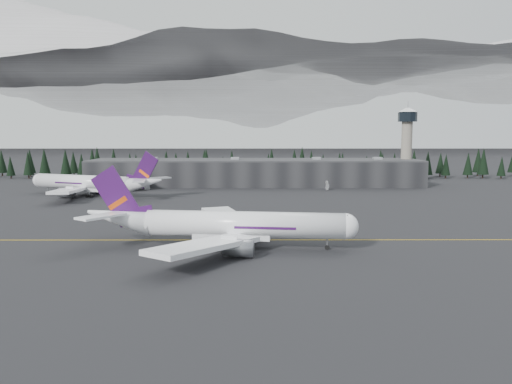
{
  "coord_description": "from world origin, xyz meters",
  "views": [
    {
      "loc": [
        -0.46,
        -119.58,
        25.62
      ],
      "look_at": [
        0.0,
        20.0,
        9.0
      ],
      "focal_mm": 35.0,
      "sensor_mm": 36.0,
      "label": 1
    }
  ],
  "objects_px": {
    "terminal": "(255,172)",
    "gse_vehicle_a": "(147,188)",
    "control_tower": "(407,137)",
    "jet_parked": "(94,183)",
    "gse_vehicle_b": "(327,189)",
    "jet_main": "(221,224)"
  },
  "relations": [
    {
      "from": "terminal",
      "to": "gse_vehicle_a",
      "type": "xyz_separation_m",
      "value": [
        -48.86,
        -22.08,
        -5.5
      ]
    },
    {
      "from": "jet_main",
      "to": "jet_parked",
      "type": "height_order",
      "value": "jet_parked"
    },
    {
      "from": "terminal",
      "to": "control_tower",
      "type": "bearing_deg",
      "value": 2.29
    },
    {
      "from": "jet_main",
      "to": "gse_vehicle_a",
      "type": "height_order",
      "value": "jet_main"
    },
    {
      "from": "terminal",
      "to": "gse_vehicle_a",
      "type": "relative_size",
      "value": 27.78
    },
    {
      "from": "gse_vehicle_a",
      "to": "jet_parked",
      "type": "bearing_deg",
      "value": -156.0
    },
    {
      "from": "jet_main",
      "to": "jet_parked",
      "type": "relative_size",
      "value": 1.01
    },
    {
      "from": "control_tower",
      "to": "terminal",
      "type": "bearing_deg",
      "value": -177.71
    },
    {
      "from": "terminal",
      "to": "jet_parked",
      "type": "relative_size",
      "value": 2.61
    },
    {
      "from": "terminal",
      "to": "gse_vehicle_b",
      "type": "height_order",
      "value": "terminal"
    },
    {
      "from": "terminal",
      "to": "control_tower",
      "type": "relative_size",
      "value": 4.24
    },
    {
      "from": "jet_main",
      "to": "control_tower",
      "type": "bearing_deg",
      "value": 65.55
    },
    {
      "from": "jet_parked",
      "to": "gse_vehicle_b",
      "type": "xyz_separation_m",
      "value": [
        98.07,
        20.69,
        -4.55
      ]
    },
    {
      "from": "jet_main",
      "to": "gse_vehicle_a",
      "type": "xyz_separation_m",
      "value": [
        -40.8,
        112.25,
        -4.35
      ]
    },
    {
      "from": "control_tower",
      "to": "jet_main",
      "type": "bearing_deg",
      "value": -121.16
    },
    {
      "from": "control_tower",
      "to": "gse_vehicle_a",
      "type": "distance_m",
      "value": 128.38
    },
    {
      "from": "jet_main",
      "to": "gse_vehicle_b",
      "type": "height_order",
      "value": "jet_main"
    },
    {
      "from": "terminal",
      "to": "gse_vehicle_b",
      "type": "distance_m",
      "value": 39.71
    },
    {
      "from": "jet_parked",
      "to": "gse_vehicle_b",
      "type": "bearing_deg",
      "value": -146.34
    },
    {
      "from": "control_tower",
      "to": "gse_vehicle_a",
      "type": "xyz_separation_m",
      "value": [
        -123.86,
        -25.08,
        -22.61
      ]
    },
    {
      "from": "jet_parked",
      "to": "gse_vehicle_a",
      "type": "xyz_separation_m",
      "value": [
        16.83,
        20.91,
        -4.48
      ]
    },
    {
      "from": "control_tower",
      "to": "jet_parked",
      "type": "xyz_separation_m",
      "value": [
        -140.69,
        -45.99,
        -18.13
      ]
    }
  ]
}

